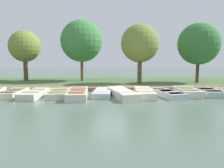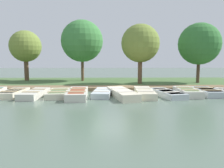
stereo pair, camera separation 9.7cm
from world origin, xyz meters
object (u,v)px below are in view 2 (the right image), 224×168
Objects in this scene: rowboat_7 at (144,92)px; park_tree_right at (199,44)px; rowboat_10 at (207,92)px; rowboat_5 at (103,93)px; rowboat_1 at (13,93)px; rowboat_3 at (58,93)px; rowboat_8 at (167,93)px; park_tree_far_left at (25,47)px; rowboat_2 at (35,93)px; park_tree_center at (140,44)px; rowboat_6 at (122,93)px; park_tree_left at (82,41)px; rowboat_4 at (78,93)px; rowboat_9 at (187,92)px.

rowboat_7 is 0.67× the size of park_tree_right.
rowboat_7 reaches higher than rowboat_10.
rowboat_5 is 9.88m from park_tree_right.
rowboat_5 is 2.54m from rowboat_7.
rowboat_1 is at bearing -69.60° from park_tree_right.
rowboat_3 is at bearing -64.29° from park_tree_right.
rowboat_8 is 0.62× the size of park_tree_right.
rowboat_2 is at bearing 22.71° from park_tree_far_left.
park_tree_center is at bearing -84.37° from park_tree_right.
park_tree_far_left reaches higher than rowboat_7.
rowboat_10 is 0.54× the size of park_tree_center.
park_tree_far_left is at bearing -165.79° from rowboat_1.
park_tree_right is at bearing 116.22° from rowboat_2.
park_tree_left is at bearing -170.01° from rowboat_6.
rowboat_5 is 0.58× the size of park_tree_right.
rowboat_1 is at bearing -100.39° from rowboat_2.
rowboat_10 reaches higher than rowboat_8.
rowboat_4 reaches higher than rowboat_3.
rowboat_6 is (0.58, 6.54, 0.04)m from rowboat_1.
park_tree_left is at bearing -144.76° from rowboat_7.
rowboat_4 is 1.16× the size of rowboat_5.
rowboat_1 is 8.53m from park_tree_left.
rowboat_8 is (0.11, 6.54, -0.01)m from rowboat_3.
rowboat_9 is at bearing 85.28° from rowboat_6.
park_tree_left is (-6.95, -7.15, 3.60)m from rowboat_9.
park_tree_left is at bearing 169.14° from rowboat_3.
rowboat_1 is 0.55× the size of park_tree_center.
park_tree_far_left reaches higher than rowboat_6.
rowboat_4 is at bearing -99.45° from rowboat_8.
park_tree_far_left is (-7.44, -9.73, 3.14)m from rowboat_7.
rowboat_5 reaches higher than rowboat_8.
rowboat_4 is 8.27m from park_tree_left.
rowboat_4 is 7.38m from park_tree_center.
rowboat_1 is 0.97× the size of rowboat_3.
park_tree_center reaches higher than rowboat_9.
rowboat_9 reaches higher than rowboat_7.
rowboat_10 is 11.47m from park_tree_left.
rowboat_3 is 0.50× the size of park_tree_left.
park_tree_center is at bearing 151.59° from rowboat_5.
rowboat_9 is 0.54× the size of park_tree_right.
rowboat_9 is at bearing 90.11° from rowboat_1.
rowboat_2 is at bearing -66.21° from park_tree_right.
rowboat_3 is at bearing -50.60° from park_tree_center.
rowboat_6 is (0.27, 5.16, 0.03)m from rowboat_2.
rowboat_6 is at bearing 22.57° from park_tree_left.
rowboat_9 is (-0.48, 6.64, -0.00)m from rowboat_4.
park_tree_far_left is 10.54m from park_tree_center.
rowboat_7 is at bearing -84.93° from rowboat_9.
rowboat_2 is 8.84m from park_tree_far_left.
rowboat_7 is 1.29× the size of rowboat_10.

